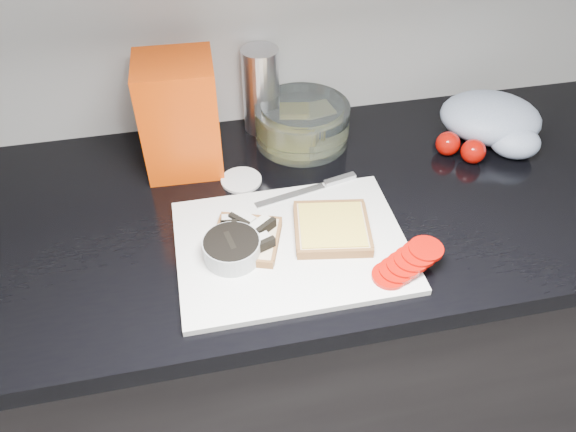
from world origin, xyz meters
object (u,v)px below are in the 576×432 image
object	(u,v)px
cutting_board	(291,246)
steel_canister	(261,90)
glass_bowl	(302,124)
bread_bag	(180,116)

from	to	relation	value
cutting_board	steel_canister	size ratio (longest dim) A/B	2.12
glass_bowl	bread_bag	world-z (taller)	bread_bag
cutting_board	steel_canister	distance (m)	0.39
cutting_board	glass_bowl	bearing A→B (deg)	74.07
bread_bag	cutting_board	bearing A→B (deg)	-57.85
glass_bowl	steel_canister	world-z (taller)	steel_canister
steel_canister	glass_bowl	bearing A→B (deg)	-40.09
cutting_board	glass_bowl	size ratio (longest dim) A/B	1.98
cutting_board	bread_bag	distance (m)	0.35
cutting_board	steel_canister	world-z (taller)	steel_canister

